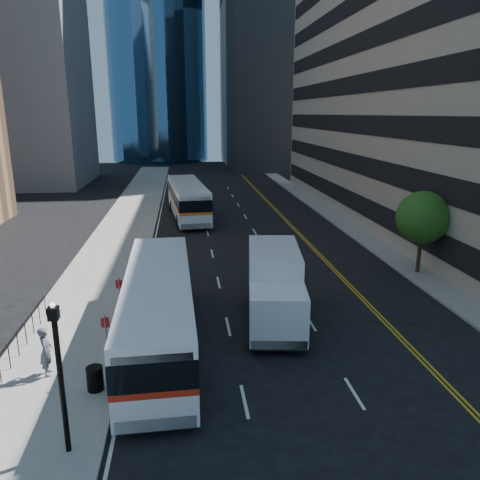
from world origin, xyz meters
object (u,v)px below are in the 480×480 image
(bus_rear, at_px, (188,199))
(box_truck, at_px, (275,286))
(street_tree, at_px, (423,217))
(pedestrian, at_px, (46,351))
(trash_can, at_px, (95,378))
(lamp_post, at_px, (60,373))
(bus_front, at_px, (159,308))

(bus_rear, distance_m, box_truck, 24.29)
(bus_rear, bearing_deg, street_tree, -58.20)
(box_truck, relative_size, pedestrian, 3.81)
(box_truck, bearing_deg, street_tree, 36.45)
(trash_can, xyz_separation_m, pedestrian, (-1.97, 1.26, 0.53))
(pedestrian, bearing_deg, lamp_post, -167.56)
(lamp_post, xyz_separation_m, trash_can, (0.24, 3.14, -2.13))
(box_truck, bearing_deg, lamp_post, -124.96)
(lamp_post, relative_size, box_truck, 0.62)
(bus_rear, bearing_deg, lamp_post, -102.50)
(bus_front, bearing_deg, bus_rear, 85.23)
(trash_can, relative_size, pedestrian, 0.46)
(lamp_post, distance_m, trash_can, 3.80)
(box_truck, xyz_separation_m, trash_can, (-7.54, -5.28, -1.20))
(bus_rear, height_order, trash_can, bus_rear)
(lamp_post, height_order, trash_can, lamp_post)
(bus_front, relative_size, trash_can, 14.15)
(bus_rear, height_order, pedestrian, bus_rear)
(bus_rear, xyz_separation_m, trash_can, (-3.71, -29.27, -1.22))
(box_truck, distance_m, trash_can, 9.29)
(lamp_post, height_order, bus_rear, lamp_post)
(lamp_post, bearing_deg, box_truck, 47.24)
(box_truck, height_order, trash_can, box_truck)
(street_tree, relative_size, trash_can, 5.77)
(bus_front, height_order, box_truck, box_truck)
(street_tree, bearing_deg, pedestrian, -154.04)
(street_tree, relative_size, box_truck, 0.69)
(bus_rear, xyz_separation_m, pedestrian, (-5.67, -28.01, -0.69))
(lamp_post, bearing_deg, street_tree, 37.87)
(bus_rear, distance_m, trash_can, 29.52)
(street_tree, relative_size, bus_rear, 0.39)
(street_tree, distance_m, pedestrian, 22.08)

